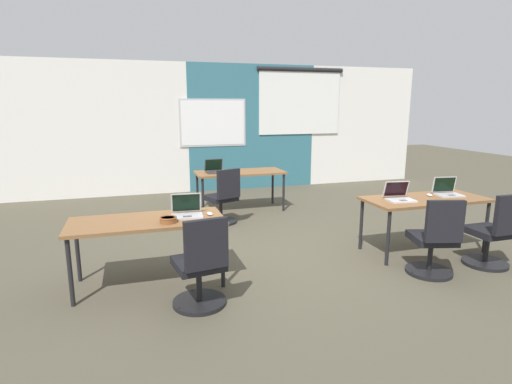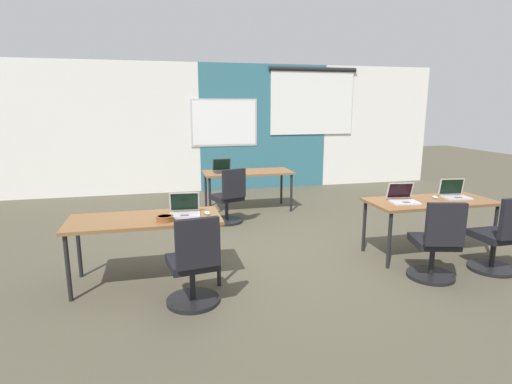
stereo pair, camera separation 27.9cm
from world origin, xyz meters
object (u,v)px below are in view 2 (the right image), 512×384
object	(u,v)px
desk_far_center	(248,175)
mouse_far_left	(236,171)
snack_bowl	(165,218)
laptop_near_left_inner	(185,210)
chair_near_left_inner	(194,269)
laptop_near_right_inner	(403,198)
laptop_far_left	(223,169)
laptop_near_right_end	(454,194)
chair_far_left	(229,201)
chair_near_right_inner	(436,247)
mouse_near_left_inner	(207,213)
chair_near_right_end	(500,241)
desk_near_left	(145,223)
mouse_near_right_end	(435,197)
desk_near_right	(430,205)

from	to	relation	value
desk_far_center	mouse_far_left	bearing A→B (deg)	169.14
snack_bowl	laptop_near_left_inner	bearing A→B (deg)	44.75
chair_near_left_inner	mouse_far_left	xyz separation A→B (m)	(1.10, 3.53, 0.36)
laptop_near_right_inner	laptop_far_left	world-z (taller)	laptop_far_left
laptop_near_right_end	laptop_far_left	size ratio (longest dim) A/B	1.04
laptop_near_right_inner	laptop_near_right_end	bearing A→B (deg)	12.48
laptop_near_right_inner	chair_far_left	bearing A→B (deg)	140.52
chair_near_right_inner	snack_bowl	world-z (taller)	chair_near_right_inner
chair_near_left_inner	laptop_near_right_inner	xyz separation A→B (m)	(2.66, 0.69, 0.39)
desk_far_center	mouse_near_left_inner	distance (m)	3.02
chair_near_right_end	mouse_far_left	size ratio (longest dim) A/B	9.16
desk_far_center	laptop_far_left	xyz separation A→B (m)	(-0.45, 0.03, 0.11)
laptop_far_left	chair_far_left	xyz separation A→B (m)	(-0.04, -0.81, -0.39)
mouse_near_left_inner	laptop_near_right_inner	xyz separation A→B (m)	(2.44, 0.02, 0.03)
laptop_near_right_inner	desk_near_left	bearing A→B (deg)	-171.96
mouse_near_right_end	mouse_far_left	bearing A→B (deg)	126.96
mouse_near_left_inner	snack_bowl	xyz separation A→B (m)	(-0.46, -0.17, 0.02)
laptop_near_left_inner	chair_near_left_inner	bearing A→B (deg)	-83.71
desk_near_right	chair_far_left	world-z (taller)	chair_far_left
laptop_near_right_end	chair_near_left_inner	bearing A→B (deg)	-159.21
desk_near_right	snack_bowl	distance (m)	3.30
laptop_near_right_end	laptop_near_left_inner	bearing A→B (deg)	-171.05
laptop_far_left	snack_bowl	bearing A→B (deg)	-114.95
laptop_near_right_inner	chair_far_left	distance (m)	2.76
laptop_near_right_inner	mouse_far_left	xyz separation A→B (m)	(-1.56, 2.84, -0.03)
desk_near_right	desk_near_left	bearing A→B (deg)	180.00
laptop_near_left_inner	chair_near_right_end	size ratio (longest dim) A/B	0.38
desk_near_left	desk_far_center	world-z (taller)	same
chair_near_left_inner	desk_near_right	bearing A→B (deg)	-176.17
mouse_near_left_inner	laptop_near_right_inner	world-z (taller)	laptop_near_right_inner
laptop_near_right_inner	laptop_near_right_end	distance (m)	0.80
desk_far_center	mouse_near_left_inner	xyz separation A→B (m)	(-1.09, -2.81, 0.08)
desk_near_left	chair_far_left	xyz separation A→B (m)	(1.26, 2.02, -0.28)
mouse_near_right_end	laptop_far_left	size ratio (longest dim) A/B	0.30
laptop_near_left_inner	desk_far_center	bearing A→B (deg)	68.90
desk_near_left	laptop_near_left_inner	xyz separation A→B (m)	(0.42, 0.04, 0.11)
chair_near_right_inner	laptop_near_left_inner	bearing A→B (deg)	-0.71
mouse_near_right_end	desk_far_center	bearing A→B (deg)	124.48
laptop_near_left_inner	laptop_near_right_end	xyz separation A→B (m)	(3.48, 0.03, 0.00)
chair_far_left	snack_bowl	bearing A→B (deg)	44.97
laptop_near_left_inner	chair_near_left_inner	xyz separation A→B (m)	(0.02, -0.73, -0.39)
desk_near_left	desk_near_right	size ratio (longest dim) A/B	1.00
mouse_near_left_inner	laptop_near_left_inner	bearing A→B (deg)	167.88
desk_near_right	laptop_near_right_end	bearing A→B (deg)	9.62
mouse_near_left_inner	chair_near_right_end	size ratio (longest dim) A/B	0.12
chair_near_left_inner	mouse_near_right_end	xyz separation A→B (m)	(3.18, 0.76, 0.36)
chair_near_left_inner	chair_near_right_end	world-z (taller)	same
chair_near_right_end	snack_bowl	xyz separation A→B (m)	(-3.72, 0.53, 0.38)
desk_far_center	mouse_near_right_end	world-z (taller)	mouse_near_right_end
chair_far_left	laptop_far_left	bearing A→B (deg)	-112.45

